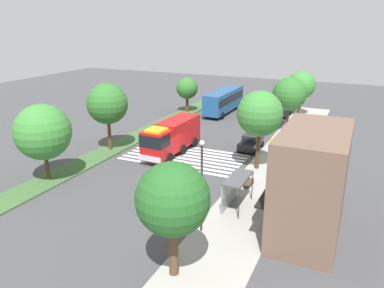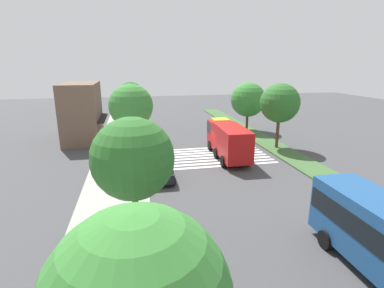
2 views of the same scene
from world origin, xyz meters
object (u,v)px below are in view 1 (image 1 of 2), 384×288
fire_truck (171,136)px  parked_car_west (283,110)px  sidewalk_tree_west (289,94)px  median_tree_far_west (187,88)px  transit_bus (224,100)px  parked_car_mid (251,142)px  street_lamp (202,179)px  sidewalk_tree_far_west (301,85)px  median_tree_west (107,104)px  bench_near_shelter (248,181)px  fire_hydrant (271,141)px  sidewalk_tree_center (260,114)px  bus_stop_shelter (234,185)px  sidewalk_tree_far_east (173,200)px  median_tree_center (43,132)px

fire_truck → parked_car_west: bearing=163.4°
sidewalk_tree_west → median_tree_far_west: 16.85m
parked_car_west → transit_bus: size_ratio=0.40×
parked_car_mid → sidewalk_tree_west: size_ratio=0.63×
street_lamp → sidewalk_tree_far_west: sidewalk_tree_far_west is taller
sidewalk_tree_west → street_lamp: bearing=-0.8°
median_tree_west → transit_bus: bearing=166.5°
bench_near_shelter → fire_hydrant: bearing=-175.7°
parked_car_mid → street_lamp: size_ratio=0.67×
sidewalk_tree_far_west → sidewalk_tree_center: (23.72, -0.00, 0.91)m
parked_car_mid → sidewalk_tree_center: 7.60m
transit_bus → sidewalk_tree_west: sidewalk_tree_west is taller
parked_car_mid → bus_stop_shelter: size_ratio=1.24×
sidewalk_tree_far_east → median_tree_far_west: size_ratio=1.25×
sidewalk_tree_far_west → transit_bus: bearing=-75.5°
bench_near_shelter → fire_hydrant: 12.55m
fire_truck → sidewalk_tree_far_west: sidewalk_tree_far_west is taller
parked_car_west → sidewalk_tree_center: size_ratio=0.58×
parked_car_west → median_tree_west: size_ratio=0.60×
fire_truck → parked_car_mid: fire_truck is taller
median_tree_west → fire_hydrant: size_ratio=10.47×
fire_truck → fire_hydrant: (-7.52, 9.14, -1.51)m
median_tree_center → fire_hydrant: size_ratio=9.84×
transit_bus → street_lamp: bearing=-161.6°
bench_near_shelter → median_tree_west: 17.65m
sidewalk_tree_far_east → street_lamp: bearing=-175.3°
fire_truck → median_tree_far_west: median_tree_far_west is taller
median_tree_center → median_tree_west: bearing=180.0°
parked_car_mid → bench_near_shelter: parked_car_mid is taller
street_lamp → median_tree_center: size_ratio=0.94×
transit_bus → street_lamp: street_lamp is taller
sidewalk_tree_center → median_tree_far_west: size_ratio=1.41×
street_lamp → transit_bus: bearing=-162.5°
bus_stop_shelter → median_tree_far_west: size_ratio=0.66×
bus_stop_shelter → sidewalk_tree_center: (-8.42, -0.43, 3.64)m
sidewalk_tree_far_west → sidewalk_tree_west: sidewalk_tree_west is taller
median_tree_far_west → bench_near_shelter: bearing=35.8°
bench_near_shelter → bus_stop_shelter: bearing=-0.1°
bench_near_shelter → sidewalk_tree_far_east: 13.79m
fire_truck → sidewalk_tree_far_east: (18.14, 9.64, 2.76)m
median_tree_center → sidewalk_tree_far_west: bearing=154.5°
bus_stop_shelter → median_tree_west: median_tree_west is taller
transit_bus → median_tree_west: 22.96m
fire_truck → parked_car_mid: 9.06m
parked_car_mid → street_lamp: street_lamp is taller
parked_car_west → sidewalk_tree_center: (22.52, 2.20, 4.62)m
transit_bus → bus_stop_shelter: bearing=-157.9°
sidewalk_tree_far_east → bus_stop_shelter: bearing=177.3°
median_tree_far_west → bus_stop_shelter: bearing=31.6°
sidewalk_tree_far_east → parked_car_mid: bearing=-174.6°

